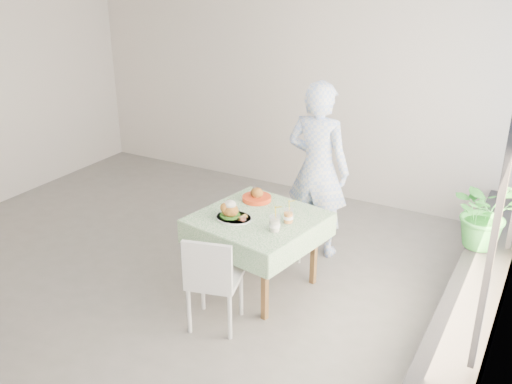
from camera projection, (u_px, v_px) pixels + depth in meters
The scene contains 12 objects.
floor at pixel (181, 265), 5.88m from camera, with size 6.00×6.00×0.00m, color #615E5C.
wall_back at pixel (290, 85), 7.35m from camera, with size 6.00×0.02×2.80m, color beige.
window_ledge at pixel (466, 325), 4.52m from camera, with size 0.40×4.80×0.50m, color black.
cafe_table at pixel (258, 243), 5.34m from camera, with size 1.20×1.20×0.74m.
chair_far at pixel (304, 227), 6.07m from camera, with size 0.58×0.58×0.91m.
chair_near at pixel (215, 297), 4.84m from camera, with size 0.51×0.51×0.88m.
diner at pixel (318, 170), 5.84m from camera, with size 0.67×0.44×1.85m, color #98B6F3.
main_dish at pixel (232, 213), 5.17m from camera, with size 0.34×0.34×0.18m.
juice_cup_orange at pixel (288, 216), 5.09m from camera, with size 0.09×0.09×0.26m.
juice_cup_lemonade at pixel (275, 224), 4.93m from camera, with size 0.10×0.10×0.29m.
second_dish at pixel (257, 197), 5.55m from camera, with size 0.28×0.28×0.13m.
potted_plant at pixel (485, 212), 5.10m from camera, with size 0.60×0.52×0.67m, color #2A7627.
Camera 1 is at (3.17, -4.10, 2.97)m, focal length 40.00 mm.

